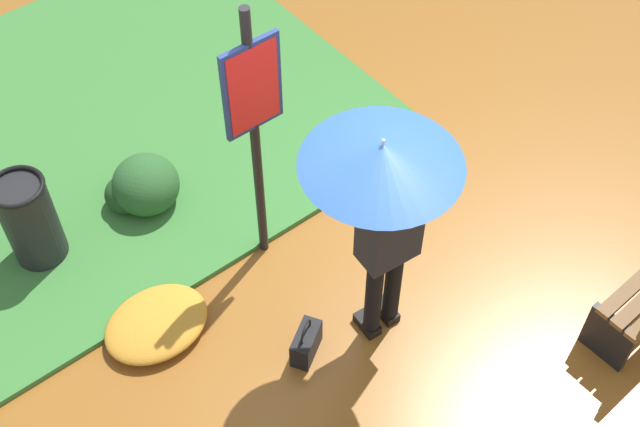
{
  "coord_description": "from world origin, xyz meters",
  "views": [
    {
      "loc": [
        2.71,
        2.59,
        5.3
      ],
      "look_at": [
        0.42,
        -0.29,
        0.85
      ],
      "focal_mm": 47.07,
      "sensor_mm": 36.0,
      "label": 1
    }
  ],
  "objects_px": {
    "person_with_umbrella": "(385,192)",
    "trash_bin": "(31,222)",
    "handbag": "(306,343)",
    "info_sign_post": "(254,115)"
  },
  "relations": [
    {
      "from": "person_with_umbrella",
      "to": "trash_bin",
      "type": "height_order",
      "value": "person_with_umbrella"
    },
    {
      "from": "trash_bin",
      "to": "handbag",
      "type": "bearing_deg",
      "value": 118.73
    },
    {
      "from": "info_sign_post",
      "to": "trash_bin",
      "type": "bearing_deg",
      "value": -36.04
    },
    {
      "from": "handbag",
      "to": "person_with_umbrella",
      "type": "bearing_deg",
      "value": 161.78
    },
    {
      "from": "handbag",
      "to": "info_sign_post",
      "type": "bearing_deg",
      "value": -108.79
    },
    {
      "from": "person_with_umbrella",
      "to": "trash_bin",
      "type": "bearing_deg",
      "value": -53.62
    },
    {
      "from": "trash_bin",
      "to": "info_sign_post",
      "type": "bearing_deg",
      "value": 143.96
    },
    {
      "from": "person_with_umbrella",
      "to": "info_sign_post",
      "type": "relative_size",
      "value": 0.89
    },
    {
      "from": "info_sign_post",
      "to": "handbag",
      "type": "relative_size",
      "value": 6.22
    },
    {
      "from": "person_with_umbrella",
      "to": "trash_bin",
      "type": "distance_m",
      "value": 2.88
    }
  ]
}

